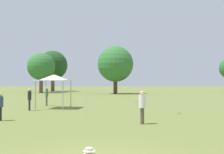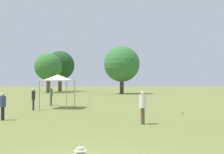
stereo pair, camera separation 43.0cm
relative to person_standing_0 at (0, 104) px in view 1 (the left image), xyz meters
name	(u,v)px [view 1 (the left image)]	position (x,y,z in m)	size (l,w,h in m)	color
person_standing_0	(0,104)	(0.00, 0.00, 0.00)	(0.36, 0.36, 1.60)	black
person_standing_1	(30,97)	(-0.43, 5.46, 0.12)	(0.38, 0.38, 1.74)	#282D42
person_standing_2	(142,104)	(8.12, -0.61, 0.10)	(0.48, 0.48, 1.77)	brown
person_standing_3	(47,94)	(-0.46, 9.75, 0.13)	(0.42, 0.42, 1.78)	brown
canopy_tent	(54,78)	(0.95, 7.39, 1.65)	(2.69, 2.69, 2.90)	white
distant_tree_0	(41,67)	(-11.79, 40.49, 4.69)	(5.94, 5.94, 8.65)	brown
distant_tree_1	(115,64)	(4.48, 36.70, 4.90)	(7.03, 7.03, 9.39)	#473323
distant_tree_3	(53,65)	(-12.06, 49.80, 5.58)	(7.28, 7.28, 10.21)	brown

